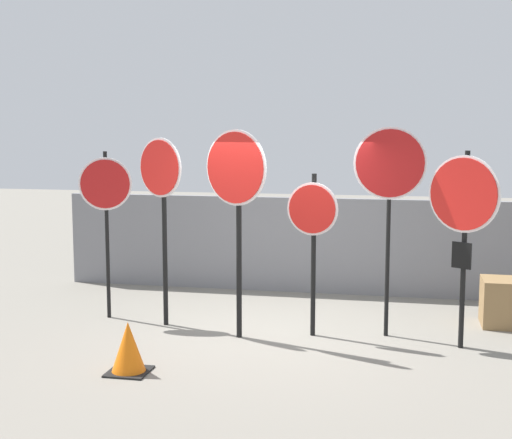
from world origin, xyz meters
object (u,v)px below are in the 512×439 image
object	(u,v)px
stop_sign_3	(313,223)
stop_sign_5	(464,207)
stop_sign_0	(106,195)
stop_sign_4	(390,176)
storage_crate	(511,303)
traffic_cone_0	(128,348)
stop_sign_2	(236,184)
stop_sign_1	(161,187)

from	to	relation	value
stop_sign_3	stop_sign_5	world-z (taller)	stop_sign_5
stop_sign_0	stop_sign_4	distance (m)	3.89
stop_sign_4	storage_crate	size ratio (longest dim) A/B	3.50
traffic_cone_0	stop_sign_4	bearing A→B (deg)	35.50
stop_sign_4	stop_sign_5	xyz separation A→B (m)	(0.88, -0.33, -0.34)
stop_sign_2	storage_crate	bearing A→B (deg)	46.36
traffic_cone_0	stop_sign_0	bearing A→B (deg)	118.48
stop_sign_0	stop_sign_4	bearing A→B (deg)	-18.41
stop_sign_1	stop_sign_3	world-z (taller)	stop_sign_1
stop_sign_4	traffic_cone_0	world-z (taller)	stop_sign_4
stop_sign_3	stop_sign_4	xyz separation A→B (m)	(0.94, 0.17, 0.59)
stop_sign_0	stop_sign_2	bearing A→B (deg)	-32.59
stop_sign_0	stop_sign_3	distance (m)	2.95
stop_sign_1	stop_sign_4	bearing A→B (deg)	30.12
stop_sign_1	traffic_cone_0	bearing A→B (deg)	-53.63
stop_sign_2	traffic_cone_0	distance (m)	2.43
stop_sign_0	stop_sign_4	xyz separation A→B (m)	(3.87, -0.13, 0.33)
stop_sign_5	storage_crate	xyz separation A→B (m)	(0.76, 1.19, -1.41)
stop_sign_5	storage_crate	world-z (taller)	stop_sign_5
stop_sign_1	stop_sign_5	xyz separation A→B (m)	(3.87, -0.26, -0.17)
stop_sign_0	stop_sign_4	size ratio (longest dim) A/B	0.87
stop_sign_2	traffic_cone_0	world-z (taller)	stop_sign_2
stop_sign_1	stop_sign_3	xyz separation A→B (m)	(2.04, -0.10, -0.42)
storage_crate	stop_sign_4	bearing A→B (deg)	-152.28
stop_sign_3	stop_sign_4	world-z (taller)	stop_sign_4
traffic_cone_0	stop_sign_1	bearing A→B (deg)	97.55
stop_sign_4	storage_crate	bearing A→B (deg)	24.36
stop_sign_2	stop_sign_3	distance (m)	1.09
stop_sign_1	stop_sign_3	distance (m)	2.09
stop_sign_1	storage_crate	bearing A→B (deg)	40.18
stop_sign_0	traffic_cone_0	distance (m)	2.79
stop_sign_3	storage_crate	xyz separation A→B (m)	(2.58, 1.03, -1.16)
stop_sign_2	storage_crate	world-z (taller)	stop_sign_2
stop_sign_5	stop_sign_2	bearing A→B (deg)	-144.92
traffic_cone_0	storage_crate	world-z (taller)	storage_crate
storage_crate	stop_sign_2	bearing A→B (deg)	-159.58
stop_sign_4	traffic_cone_0	bearing A→B (deg)	-147.86
stop_sign_2	storage_crate	xyz separation A→B (m)	(3.51, 1.31, -1.65)
stop_sign_5	storage_crate	size ratio (longest dim) A/B	3.14
stop_sign_2	traffic_cone_0	size ratio (longest dim) A/B	4.65
stop_sign_1	traffic_cone_0	xyz separation A→B (m)	(0.25, -1.89, -1.62)
stop_sign_1	stop_sign_4	distance (m)	2.99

